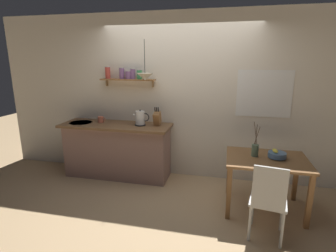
% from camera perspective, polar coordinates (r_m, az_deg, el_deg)
% --- Properties ---
extents(ground_plane, '(14.00, 14.00, 0.00)m').
position_cam_1_polar(ground_plane, '(4.20, 0.59, -13.58)').
color(ground_plane, tan).
extents(back_wall, '(6.80, 0.11, 2.70)m').
position_cam_1_polar(back_wall, '(4.37, 5.12, 6.14)').
color(back_wall, silver).
rests_on(back_wall, ground_plane).
extents(kitchen_counter, '(1.83, 0.63, 0.92)m').
position_cam_1_polar(kitchen_counter, '(4.59, -10.89, -5.06)').
color(kitchen_counter, gray).
rests_on(kitchen_counter, ground_plane).
extents(wall_shelf, '(0.92, 0.20, 0.33)m').
position_cam_1_polar(wall_shelf, '(4.45, -9.06, 10.63)').
color(wall_shelf, '#9E6B3D').
extents(dining_table, '(1.02, 0.78, 0.72)m').
position_cam_1_polar(dining_table, '(3.69, 20.49, -8.12)').
color(dining_table, brown).
rests_on(dining_table, ground_plane).
extents(dining_chair_near, '(0.44, 0.45, 0.90)m').
position_cam_1_polar(dining_chair_near, '(3.13, 20.90, -14.50)').
color(dining_chair_near, silver).
rests_on(dining_chair_near, ground_plane).
extents(fruit_bowl, '(0.22, 0.22, 0.12)m').
position_cam_1_polar(fruit_bowl, '(3.68, 22.50, -5.74)').
color(fruit_bowl, '#51759E').
rests_on(fruit_bowl, dining_table).
extents(twig_vase, '(0.09, 0.09, 0.46)m').
position_cam_1_polar(twig_vase, '(3.64, 18.31, -4.89)').
color(twig_vase, '#567056').
rests_on(twig_vase, dining_table).
extents(electric_kettle, '(0.27, 0.17, 0.26)m').
position_cam_1_polar(electric_kettle, '(4.28, -5.99, 1.67)').
color(electric_kettle, black).
rests_on(electric_kettle, kitchen_counter).
extents(knife_block, '(0.10, 0.20, 0.31)m').
position_cam_1_polar(knife_block, '(4.25, -2.36, 1.70)').
color(knife_block, '#9E6B3D').
rests_on(knife_block, kitchen_counter).
extents(coffee_mug_by_sink, '(0.14, 0.09, 0.11)m').
position_cam_1_polar(coffee_mug_by_sink, '(4.60, -14.35, 1.37)').
color(coffee_mug_by_sink, '#C6664C').
rests_on(coffee_mug_by_sink, kitchen_counter).
extents(pendant_lamp, '(0.26, 0.26, 0.60)m').
position_cam_1_polar(pendant_lamp, '(4.12, -5.00, 10.63)').
color(pendant_lamp, black).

